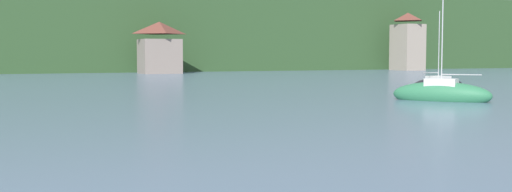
% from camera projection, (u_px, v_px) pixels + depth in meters
% --- Properties ---
extents(shore_building_west, '(5.55, 5.11, 7.22)m').
position_uv_depth(shore_building_west, '(160.00, 48.00, 87.07)').
color(shore_building_west, gray).
rests_on(shore_building_west, ground_plane).
extents(shore_building_westcentral, '(4.06, 5.07, 9.58)m').
position_uv_depth(shore_building_westcentral, '(408.00, 42.00, 103.95)').
color(shore_building_westcentral, gray).
rests_on(shore_building_westcentral, ground_plane).
extents(sailboat_far_0, '(5.89, 3.04, 6.44)m').
position_uv_depth(sailboat_far_0, '(438.00, 84.00, 49.62)').
color(sailboat_far_0, black).
rests_on(sailboat_far_0, ground_plane).
extents(sailboat_mid_1, '(4.60, 5.54, 7.65)m').
position_uv_depth(sailboat_mid_1, '(441.00, 94.00, 36.28)').
color(sailboat_mid_1, '#2D754C').
rests_on(sailboat_mid_1, ground_plane).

